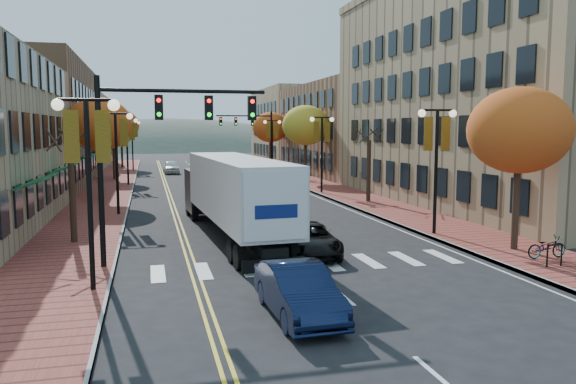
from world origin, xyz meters
TOP-DOWN VIEW (x-y plane):
  - ground at (0.00, 0.00)m, footprint 200.00×200.00m
  - sidewalk_left at (-9.00, 32.50)m, footprint 4.00×85.00m
  - sidewalk_right at (9.00, 32.50)m, footprint 4.00×85.00m
  - building_left_mid at (-17.00, 36.00)m, footprint 12.00×24.00m
  - building_left_far at (-17.00, 61.00)m, footprint 12.00×26.00m
  - building_right_near at (18.50, 16.00)m, footprint 15.00×28.00m
  - building_right_mid at (18.50, 42.00)m, footprint 15.00×24.00m
  - building_right_far at (18.50, 64.00)m, footprint 15.00×20.00m
  - tree_left_a at (-9.00, 8.00)m, footprint 0.28×0.28m
  - tree_left_b at (-9.00, 24.00)m, footprint 4.48×4.48m
  - tree_left_c at (-9.00, 40.00)m, footprint 4.16×4.16m
  - tree_left_d at (-9.00, 58.00)m, footprint 4.61×4.61m
  - tree_right_a at (9.00, 2.00)m, footprint 4.16×4.16m
  - tree_right_b at (9.00, 18.00)m, footprint 0.28×0.28m
  - tree_right_c at (9.00, 34.00)m, footprint 4.48×4.48m
  - tree_right_d at (9.00, 50.00)m, footprint 4.35×4.35m
  - lamp_left_a at (-7.50, 0.00)m, footprint 1.96×0.36m
  - lamp_left_b at (-7.50, 16.00)m, footprint 1.96×0.36m
  - lamp_left_c at (-7.50, 34.00)m, footprint 1.96×0.36m
  - lamp_left_d at (-7.50, 52.00)m, footprint 1.96×0.36m
  - lamp_right_a at (7.50, 6.00)m, footprint 1.96×0.36m
  - lamp_right_b at (7.50, 24.00)m, footprint 1.96×0.36m
  - lamp_right_c at (7.50, 42.00)m, footprint 1.96×0.36m
  - traffic_mast_near at (-5.48, 3.00)m, footprint 6.10×0.35m
  - traffic_mast_far at (5.48, 42.00)m, footprint 6.10×0.34m
  - semi_truck at (-1.96, 8.10)m, footprint 3.39×15.45m
  - navy_sedan at (-1.83, -3.59)m, footprint 1.69×4.43m
  - black_suv at (0.50, 3.54)m, footprint 2.65×4.92m
  - car_far_white at (-3.17, 47.78)m, footprint 1.92×4.40m
  - car_far_silver at (1.95, 63.97)m, footprint 2.45×5.14m
  - car_far_oncoming at (3.59, 67.85)m, footprint 1.87×4.51m
  - bicycle at (9.16, 0.23)m, footprint 1.69×0.62m

SIDE VIEW (x-z plane):
  - ground at x=0.00m, z-range 0.00..0.00m
  - sidewalk_left at x=-9.00m, z-range 0.00..0.15m
  - sidewalk_right at x=9.00m, z-range 0.00..0.15m
  - bicycle at x=9.16m, z-range 0.15..1.03m
  - black_suv at x=0.50m, z-range 0.00..1.31m
  - navy_sedan at x=-1.83m, z-range 0.00..1.44m
  - car_far_silver at x=1.95m, z-range 0.00..1.44m
  - car_far_oncoming at x=3.59m, z-range 0.00..1.45m
  - car_far_white at x=-3.17m, z-range 0.00..1.48m
  - semi_truck at x=-1.96m, z-range 0.32..4.16m
  - tree_left_a at x=-9.00m, z-range 0.15..4.35m
  - tree_right_b at x=9.00m, z-range 0.15..4.35m
  - lamp_left_a at x=-7.50m, z-range 1.27..7.32m
  - lamp_left_b at x=-7.50m, z-range 1.27..7.32m
  - lamp_left_c at x=-7.50m, z-range 1.27..7.32m
  - lamp_left_d at x=-7.50m, z-range 1.27..7.32m
  - lamp_right_a at x=7.50m, z-range 1.27..7.32m
  - lamp_right_b at x=7.50m, z-range 1.27..7.32m
  - lamp_right_c at x=7.50m, z-range 1.27..7.32m
  - building_left_far at x=-17.00m, z-range 0.00..9.50m
  - traffic_mast_near at x=-5.48m, z-range 1.42..8.42m
  - traffic_mast_far at x=5.48m, z-range 1.42..8.42m
  - building_right_mid at x=18.50m, z-range 0.00..10.00m
  - tree_left_c at x=-9.00m, z-range 1.71..8.40m
  - tree_right_a at x=9.00m, z-range 1.71..8.40m
  - tree_right_d at x=9.00m, z-range 1.79..8.79m
  - tree_left_b at x=-9.00m, z-range 1.84..9.05m
  - tree_right_c at x=9.00m, z-range 1.84..9.05m
  - building_left_mid at x=-17.00m, z-range 0.00..11.00m
  - building_right_far at x=18.50m, z-range 0.00..11.00m
  - tree_left_d at x=-9.00m, z-range 1.89..9.31m
  - building_right_near at x=18.50m, z-range 0.00..15.00m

